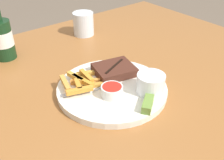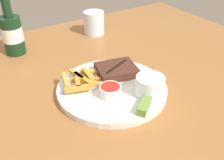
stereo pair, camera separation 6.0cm
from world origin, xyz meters
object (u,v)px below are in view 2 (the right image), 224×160
fork_utensil (83,90)px  coleslaw_cup (150,85)px  pickle_spear (144,106)px  beer_bottle (12,33)px  steak_portion (117,70)px  dipping_sauce_cup (110,91)px  dinner_plate (112,89)px  drinking_glass (94,23)px

fork_utensil → coleslaw_cup: bearing=-19.8°
pickle_spear → beer_bottle: beer_bottle is taller
coleslaw_cup → fork_utensil: coleslaw_cup is taller
steak_portion → dipping_sauce_cup: (-0.07, -0.08, 0.00)m
dipping_sauce_cup → beer_bottle: size_ratio=0.27×
coleslaw_cup → dinner_plate: bearing=126.7°
dinner_plate → drinking_glass: 0.41m
beer_bottle → drinking_glass: size_ratio=2.34×
steak_portion → coleslaw_cup: size_ratio=1.77×
dinner_plate → fork_utensil: 0.08m
dinner_plate → pickle_spear: (0.01, -0.12, 0.02)m
dinner_plate → fork_utensil: fork_utensil is taller
drinking_glass → coleslaw_cup: bearing=-101.9°
dipping_sauce_cup → pickle_spear: size_ratio=0.93×
drinking_glass → steak_portion: bearing=-108.9°
coleslaw_cup → beer_bottle: beer_bottle is taller
dinner_plate → pickle_spear: pickle_spear is taller
fork_utensil → drinking_glass: (0.23, 0.35, 0.02)m
fork_utensil → beer_bottle: (-0.08, 0.35, 0.05)m
coleslaw_cup → pickle_spear: (-0.05, -0.04, -0.02)m
steak_portion → fork_utensil: bearing=-169.6°
dinner_plate → coleslaw_cup: coleslaw_cup is taller
beer_bottle → drinking_glass: beer_bottle is taller
beer_bottle → dinner_plate: bearing=-67.7°
pickle_spear → beer_bottle: (-0.17, 0.50, 0.05)m
fork_utensil → beer_bottle: beer_bottle is taller
coleslaw_cup → steak_portion: bearing=96.7°
coleslaw_cup → drinking_glass: size_ratio=0.82×
fork_utensil → dinner_plate: bearing=-0.0°
fork_utensil → drinking_glass: size_ratio=1.47×
steak_portion → dipping_sauce_cup: bearing=-132.2°
dinner_plate → pickle_spear: bearing=-84.9°
steak_portion → pickle_spear: 0.18m
dinner_plate → steak_portion: 0.07m
pickle_spear → drinking_glass: size_ratio=0.69×
dinner_plate → pickle_spear: 0.13m
dipping_sauce_cup → dinner_plate: bearing=51.1°
pickle_spear → beer_bottle: bearing=108.3°
beer_bottle → steak_portion: bearing=-58.6°
dinner_plate → coleslaw_cup: size_ratio=4.09×
dipping_sauce_cup → pickle_spear: bearing=-67.3°
dinner_plate → dipping_sauce_cup: (-0.03, -0.03, 0.02)m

